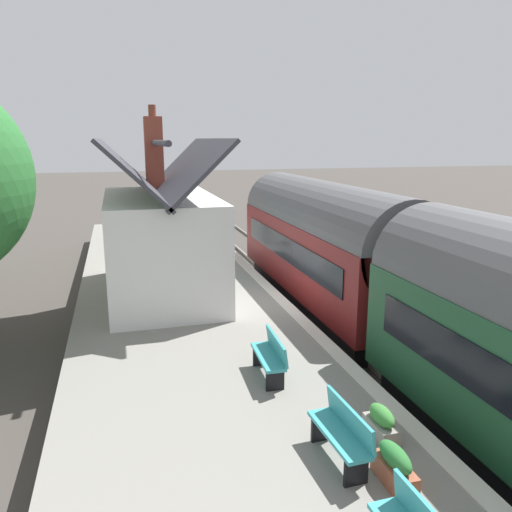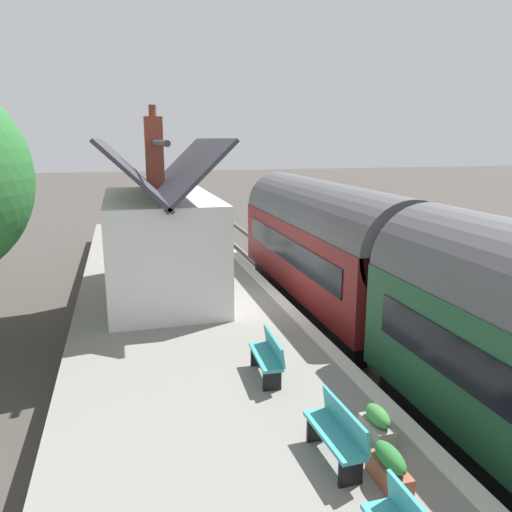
# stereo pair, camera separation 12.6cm
# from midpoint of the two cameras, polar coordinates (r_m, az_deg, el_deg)

# --- Properties ---
(ground_plane) EXTENTS (160.00, 160.00, 0.00)m
(ground_plane) POSITION_cam_midpoint_polar(r_m,az_deg,el_deg) (15.73, 6.93, -8.11)
(ground_plane) COLOR #423D38
(platform) EXTENTS (32.00, 6.12, 0.95)m
(platform) POSITION_cam_midpoint_polar(r_m,az_deg,el_deg) (14.58, -8.10, -7.89)
(platform) COLOR gray
(platform) RESTS_ON ground
(platform_edge_coping) EXTENTS (32.00, 0.36, 0.02)m
(platform_edge_coping) POSITION_cam_midpoint_polar(r_m,az_deg,el_deg) (15.02, 2.84, -5.18)
(platform_edge_coping) COLOR beige
(platform_edge_coping) RESTS_ON platform
(rail_near) EXTENTS (52.00, 0.08, 0.14)m
(rail_near) POSITION_cam_midpoint_polar(r_m,az_deg,el_deg) (16.37, 12.23, -7.21)
(rail_near) COLOR gray
(rail_near) RESTS_ON ground
(rail_far) EXTENTS (52.00, 0.08, 0.14)m
(rail_far) POSITION_cam_midpoint_polar(r_m,az_deg,el_deg) (15.78, 7.54, -7.80)
(rail_far) COLOR gray
(rail_far) RESTS_ON ground
(train) EXTENTS (21.44, 2.73, 4.32)m
(train) POSITION_cam_midpoint_polar(r_m,az_deg,el_deg) (12.46, 17.24, -3.58)
(train) COLOR black
(train) RESTS_ON ground
(station_building) EXTENTS (6.64, 3.47, 5.79)m
(station_building) POSITION_cam_midpoint_polar(r_m,az_deg,el_deg) (15.71, -10.93, 1.78)
(station_building) COLOR white
(station_building) RESTS_ON platform
(bench_by_lamp) EXTENTS (1.42, 0.49, 0.88)m
(bench_by_lamp) POSITION_cam_midpoint_polar(r_m,az_deg,el_deg) (8.00, 9.31, -19.14)
(bench_by_lamp) COLOR teal
(bench_by_lamp) RESTS_ON platform
(bench_near_building) EXTENTS (1.42, 0.49, 0.88)m
(bench_near_building) POSITION_cam_midpoint_polar(r_m,az_deg,el_deg) (10.31, 1.34, -11.21)
(bench_near_building) COLOR teal
(bench_near_building) RESTS_ON platform
(planter_edge_near) EXTENTS (0.80, 0.32, 0.57)m
(planter_edge_near) POSITION_cam_midpoint_polar(r_m,az_deg,el_deg) (7.81, 15.02, -22.13)
(planter_edge_near) COLOR #9E5138
(planter_edge_near) RESTS_ON platform
(planter_corner_building) EXTENTS (0.56, 0.56, 0.92)m
(planter_corner_building) POSITION_cam_midpoint_polar(r_m,az_deg,el_deg) (25.34, -15.29, 3.06)
(planter_corner_building) COLOR #9E5138
(planter_corner_building) RESTS_ON platform
(planter_under_sign) EXTENTS (0.70, 0.32, 0.55)m
(planter_under_sign) POSITION_cam_midpoint_polar(r_m,az_deg,el_deg) (8.72, 13.66, -18.04)
(planter_under_sign) COLOR gray
(planter_under_sign) RESTS_ON platform
(station_sign_board) EXTENTS (0.96, 0.06, 1.57)m
(station_sign_board) POSITION_cam_midpoint_polar(r_m,az_deg,el_deg) (22.52, -5.19, 4.06)
(station_sign_board) COLOR black
(station_sign_board) RESTS_ON platform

